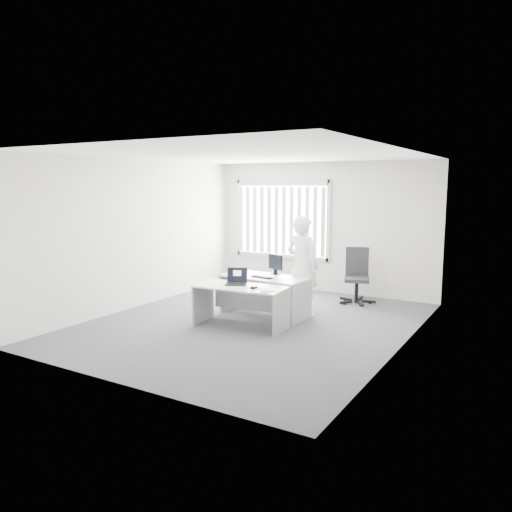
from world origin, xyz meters
The scene contains 18 objects.
ground centered at (0.00, 0.00, 0.00)m, with size 6.00×6.00×0.00m, color #47484E.
wall_back centered at (0.00, 3.00, 1.40)m, with size 5.00×0.02×2.80m, color silver.
wall_front centered at (0.00, -3.00, 1.40)m, with size 5.00×0.02×2.80m, color silver.
wall_left centered at (-2.50, 0.00, 1.40)m, with size 0.02×6.00×2.80m, color silver.
wall_right centered at (2.50, 0.00, 1.40)m, with size 0.02×6.00×2.80m, color silver.
ceiling centered at (0.00, 0.00, 2.80)m, with size 5.00×6.00×0.02m, color white.
window centered at (-1.00, 2.96, 1.55)m, with size 2.32×0.06×1.76m, color #B4B4B0.
blinds centered at (-1.00, 2.90, 1.52)m, with size 2.20×0.10×1.50m, color silver, non-canonical shape.
desk_near centered at (-0.06, -0.25, 0.49)m, with size 1.55×0.82×0.68m.
desk_far centered at (-0.08, 0.59, 0.51)m, with size 1.61×0.85×0.71m.
office_chair centered at (1.01, 2.35, 0.34)m, with size 0.79×0.79×1.09m.
person centered at (0.47, 0.97, 0.89)m, with size 0.65×0.43×1.79m, color silver.
laptop centered at (-0.18, -0.20, 0.82)m, with size 0.34×0.30×0.26m, color black, non-canonical shape.
paper_sheet centered at (0.27, -0.31, 0.68)m, with size 0.30×0.21×0.00m, color silver.
mouse centered at (0.23, -0.31, 0.71)m, with size 0.07×0.12×0.05m, color #B2B2B4, non-canonical shape.
booklet centered at (0.53, -0.43, 0.69)m, with size 0.14×0.20×0.01m, color white.
keyboard centered at (-0.05, 0.45, 0.72)m, with size 0.41×0.14×0.02m, color black.
monitor centered at (-0.01, 0.85, 0.89)m, with size 0.36×0.11×0.36m, color black, non-canonical shape.
Camera 1 is at (4.23, -7.00, 2.34)m, focal length 35.00 mm.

